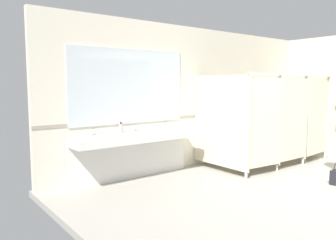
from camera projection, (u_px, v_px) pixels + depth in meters
The scene contains 9 objects.
wall_back at pixel (199, 97), 7.19m from camera, with size 7.01×0.12×2.87m, color beige.
wall_back_tile_band at pixel (201, 115), 7.18m from camera, with size 7.01×0.01×0.06m, color #9E937F.
vanity_counter at pixel (136, 145), 5.99m from camera, with size 2.43×0.54×0.97m.
mirror_panel at pixel (130, 86), 6.03m from camera, with size 2.33×0.02×1.33m, color silver.
bathroom_stalls at pixel (273, 117), 7.19m from camera, with size 2.88×1.46×1.92m.
handbag at pixel (336, 176), 5.75m from camera, with size 0.23×0.11×0.37m.
soap_dispenser at pixel (121, 128), 5.86m from camera, with size 0.07×0.07×0.20m.
paper_cup at pixel (163, 129), 6.14m from camera, with size 0.07×0.07×0.09m, color beige.
floor_drain_cover at pixel (331, 181), 5.94m from camera, with size 0.14×0.14×0.01m, color #B7BABF.
Camera 1 is at (-4.93, -2.07, 1.71)m, focal length 35.85 mm.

